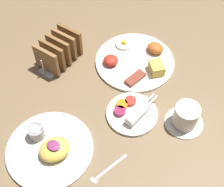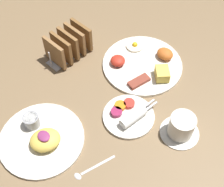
# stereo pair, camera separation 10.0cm
# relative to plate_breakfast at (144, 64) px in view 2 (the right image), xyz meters

# --- Properties ---
(ground_plane) EXTENTS (3.00, 3.00, 0.00)m
(ground_plane) POSITION_rel_plate_breakfast_xyz_m (-0.06, -0.22, -0.01)
(ground_plane) COLOR brown
(plate_breakfast) EXTENTS (0.28, 0.28, 0.05)m
(plate_breakfast) POSITION_rel_plate_breakfast_xyz_m (0.00, 0.00, 0.00)
(plate_breakfast) COLOR silver
(plate_breakfast) RESTS_ON ground_plane
(plate_condiments) EXTENTS (0.16, 0.17, 0.04)m
(plate_condiments) POSITION_rel_plate_breakfast_xyz_m (0.11, -0.20, 0.00)
(plate_condiments) COLOR silver
(plate_condiments) RESTS_ON ground_plane
(plate_foreground) EXTENTS (0.26, 0.26, 0.06)m
(plate_foreground) POSITION_rel_plate_breakfast_xyz_m (-0.03, -0.44, 0.00)
(plate_foreground) COLOR silver
(plate_foreground) RESTS_ON ground_plane
(toast_rack) EXTENTS (0.10, 0.18, 0.10)m
(toast_rack) POSITION_rel_plate_breakfast_xyz_m (-0.23, -0.14, 0.04)
(toast_rack) COLOR #B7B7BC
(toast_rack) RESTS_ON ground_plane
(coffee_cup) EXTENTS (0.12, 0.12, 0.08)m
(coffee_cup) POSITION_rel_plate_breakfast_xyz_m (0.26, -0.14, 0.03)
(coffee_cup) COLOR silver
(coffee_cup) RESTS_ON ground_plane
(teaspoon) EXTENTS (0.05, 0.12, 0.01)m
(teaspoon) POSITION_rel_plate_breakfast_xyz_m (0.14, -0.41, -0.01)
(teaspoon) COLOR silver
(teaspoon) RESTS_ON ground_plane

